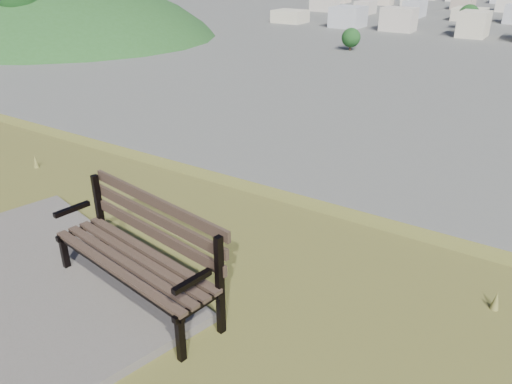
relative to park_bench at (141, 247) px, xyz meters
The scene contains 2 objects.
park_bench is the anchor object (origin of this frame).
green_wooded_hill 215.34m from the park_bench, 145.82° to the left, with size 168.52×134.82×84.26m.
Camera 1 is at (2.55, -0.96, 27.88)m, focal length 35.00 mm.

